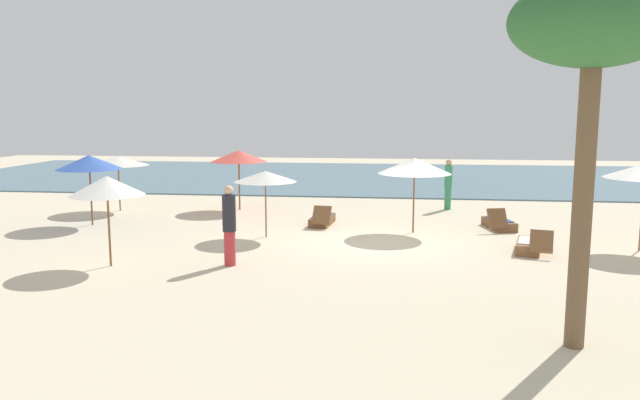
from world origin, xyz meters
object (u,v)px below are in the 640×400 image
at_px(umbrella_2, 239,156).
at_px(person_2, 229,225).
at_px(umbrella_0, 107,186).
at_px(umbrella_3, 89,162).
at_px(person_1, 448,183).
at_px(palm_0, 594,30).
at_px(umbrella_4, 265,177).
at_px(umbrella_6, 118,161).
at_px(lounger_4, 499,223).
at_px(umbrella_5, 414,166).
at_px(lounger_0, 530,245).
at_px(lounger_2, 322,220).

height_order(umbrella_2, person_2, umbrella_2).
bearing_deg(umbrella_0, umbrella_3, 121.25).
bearing_deg(person_1, person_2, -122.86).
bearing_deg(person_2, umbrella_3, 142.12).
distance_m(umbrella_0, palm_0, 10.88).
bearing_deg(palm_0, umbrella_4, 130.77).
relative_size(umbrella_6, lounger_4, 1.29).
distance_m(umbrella_6, person_1, 12.32).
height_order(umbrella_3, person_1, umbrella_3).
height_order(umbrella_0, umbrella_5, umbrella_5).
height_order(umbrella_0, palm_0, palm_0).
distance_m(umbrella_6, palm_0, 17.84).
distance_m(umbrella_3, lounger_4, 13.28).
xyz_separation_m(lounger_4, person_1, (-1.31, 3.67, 0.81)).
distance_m(umbrella_2, lounger_4, 9.66).
relative_size(umbrella_4, lounger_0, 1.10).
xyz_separation_m(lounger_2, person_2, (-1.60, -5.49, 0.83)).
bearing_deg(umbrella_4, lounger_2, 55.63).
bearing_deg(umbrella_3, lounger_4, 4.07).
xyz_separation_m(lounger_0, lounger_2, (-5.94, 3.13, 0.00)).
relative_size(umbrella_4, palm_0, 0.34).
height_order(umbrella_2, palm_0, palm_0).
xyz_separation_m(umbrella_4, person_2, (-0.17, -3.40, -0.80)).
bearing_deg(umbrella_6, palm_0, -41.90).
distance_m(umbrella_2, umbrella_6, 4.44).
height_order(lounger_4, person_2, person_2).
relative_size(lounger_4, palm_0, 0.30).
height_order(umbrella_2, person_1, umbrella_2).
distance_m(lounger_0, lounger_2, 6.71).
height_order(lounger_0, person_2, person_2).
height_order(umbrella_2, lounger_2, umbrella_2).
relative_size(umbrella_5, person_2, 1.17).
bearing_deg(umbrella_5, umbrella_6, 165.42).
relative_size(person_1, person_2, 0.97).
relative_size(umbrella_0, lounger_4, 1.26).
relative_size(umbrella_4, lounger_4, 1.13).
height_order(lounger_4, person_1, person_1).
bearing_deg(palm_0, umbrella_0, 157.94).
bearing_deg(lounger_4, umbrella_4, -163.39).
xyz_separation_m(umbrella_0, lounger_4, (10.09, 5.92, -1.78)).
relative_size(umbrella_0, umbrella_5, 0.95).
bearing_deg(umbrella_6, lounger_4, -7.96).
height_order(lounger_2, palm_0, palm_0).
xyz_separation_m(lounger_4, person_2, (-7.23, -5.51, 0.83)).
bearing_deg(umbrella_6, umbrella_5, -14.58).
relative_size(umbrella_6, lounger_0, 1.25).
bearing_deg(lounger_2, lounger_4, 0.21).
bearing_deg(lounger_4, lounger_0, -84.56).
xyz_separation_m(umbrella_4, palm_0, (6.68, -7.74, 3.13)).
height_order(umbrella_2, lounger_0, umbrella_2).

